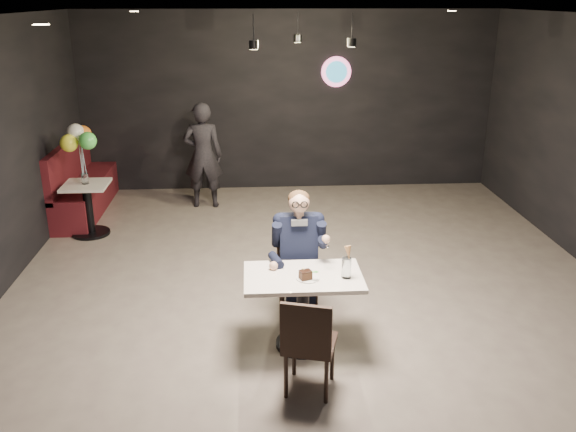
{
  "coord_description": "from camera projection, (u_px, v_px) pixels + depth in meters",
  "views": [
    {
      "loc": [
        -0.67,
        -5.84,
        3.2
      ],
      "look_at": [
        -0.3,
        -0.12,
        1.12
      ],
      "focal_mm": 38.0,
      "sensor_mm": 36.0,
      "label": 1
    }
  ],
  "objects": [
    {
      "name": "balloon_vase",
      "position": [
        85.0,
        179.0,
        8.39
      ],
      "size": [
        0.1,
        0.1,
        0.15
      ],
      "primitive_type": "cylinder",
      "color": "silver",
      "rests_on": "side_table"
    },
    {
      "name": "mint_leaf",
      "position": [
        315.0,
        272.0,
        5.52
      ],
      "size": [
        0.06,
        0.04,
        0.01
      ],
      "primitive_type": "ellipsoid",
      "color": "#30852B",
      "rests_on": "cake_slice"
    },
    {
      "name": "balloon_bunch",
      "position": [
        81.0,
        148.0,
        8.24
      ],
      "size": [
        0.44,
        0.44,
        0.72
      ],
      "primitive_type": "cube",
      "color": "#FCFF35",
      "rests_on": "balloon_vase"
    },
    {
      "name": "dessert_plate",
      "position": [
        308.0,
        278.0,
        5.59
      ],
      "size": [
        0.21,
        0.21,
        0.01
      ],
      "primitive_type": "cylinder",
      "color": "white",
      "rests_on": "main_table"
    },
    {
      "name": "sundae_glass",
      "position": [
        346.0,
        268.0,
        5.58
      ],
      "size": [
        0.09,
        0.09,
        0.2
      ],
      "primitive_type": "cylinder",
      "color": "silver",
      "rests_on": "main_table"
    },
    {
      "name": "chair_far",
      "position": [
        298.0,
        278.0,
        6.28
      ],
      "size": [
        0.42,
        0.46,
        0.92
      ],
      "primitive_type": "cube",
      "color": "black",
      "rests_on": "floor"
    },
    {
      "name": "seated_man",
      "position": [
        298.0,
        254.0,
        6.19
      ],
      "size": [
        0.6,
        0.8,
        1.44
      ],
      "primitive_type": "cube",
      "color": "black",
      "rests_on": "floor"
    },
    {
      "name": "main_table",
      "position": [
        303.0,
        311.0,
        5.79
      ],
      "size": [
        1.1,
        0.7,
        0.75
      ],
      "primitive_type": "cube",
      "color": "white",
      "rests_on": "floor"
    },
    {
      "name": "wafer_cone",
      "position": [
        348.0,
        253.0,
        5.54
      ],
      "size": [
        0.08,
        0.08,
        0.13
      ],
      "primitive_type": "cone",
      "rotation": [
        0.0,
        0.0,
        0.26
      ],
      "color": "tan",
      "rests_on": "sundae_glass"
    },
    {
      "name": "cake_slice",
      "position": [
        306.0,
        275.0,
        5.55
      ],
      "size": [
        0.13,
        0.11,
        0.07
      ],
      "primitive_type": "cube",
      "rotation": [
        0.0,
        0.0,
        0.35
      ],
      "color": "black",
      "rests_on": "dessert_plate"
    },
    {
      "name": "pendant_lights",
      "position": [
        302.0,
        23.0,
        7.51
      ],
      "size": [
        1.4,
        1.2,
        0.36
      ],
      "primitive_type": "cube",
      "color": "black",
      "rests_on": "floor"
    },
    {
      "name": "booth_bench",
      "position": [
        83.0,
        177.0,
        9.4
      ],
      "size": [
        0.55,
        2.22,
        1.11
      ],
      "primitive_type": "cube",
      "color": "#460F13",
      "rests_on": "floor"
    },
    {
      "name": "wall_sign",
      "position": [
        336.0,
        72.0,
        10.17
      ],
      "size": [
        0.5,
        0.06,
        0.5
      ],
      "primitive_type": null,
      "color": "pink",
      "rests_on": "floor"
    },
    {
      "name": "floor",
      "position": [
        315.0,
        308.0,
        6.61
      ],
      "size": [
        9.0,
        9.0,
        0.0
      ],
      "primitive_type": "plane",
      "color": "gray",
      "rests_on": "ground"
    },
    {
      "name": "side_table",
      "position": [
        89.0,
        209.0,
        8.54
      ],
      "size": [
        0.6,
        0.6,
        0.75
      ],
      "primitive_type": "cube",
      "color": "white",
      "rests_on": "floor"
    },
    {
      "name": "chair_near",
      "position": [
        310.0,
        342.0,
        5.12
      ],
      "size": [
        0.53,
        0.56,
        0.92
      ],
      "primitive_type": "cube",
      "rotation": [
        0.0,
        0.0,
        -0.28
      ],
      "color": "black",
      "rests_on": "floor"
    },
    {
      "name": "passerby",
      "position": [
        203.0,
        155.0,
        9.56
      ],
      "size": [
        0.62,
        0.42,
        1.67
      ],
      "primitive_type": "imported",
      "rotation": [
        0.0,
        0.0,
        3.11
      ],
      "color": "black",
      "rests_on": "floor"
    }
  ]
}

